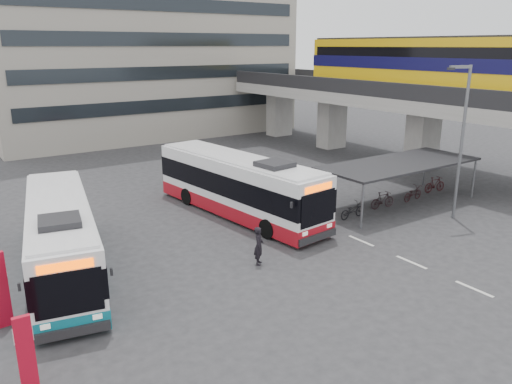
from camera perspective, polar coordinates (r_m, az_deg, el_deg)
ground at (r=23.07m, az=7.56°, el=-6.87°), size 120.00×120.00×0.00m
viaduct at (r=40.94m, az=16.11°, el=11.83°), size 8.00×32.00×9.68m
bike_shelter at (r=30.36m, az=15.90°, el=1.62°), size 10.00×4.00×2.54m
office_block at (r=55.61m, az=-13.56°, el=19.54°), size 30.00×15.00×25.00m
road_markings at (r=22.91m, az=17.34°, el=-7.67°), size 0.15×7.60×0.01m
bus_main at (r=27.43m, az=-2.05°, el=0.69°), size 3.85×12.11×3.52m
bus_teal at (r=21.89m, az=-21.38°, el=-4.93°), size 4.51×11.33×3.28m
pedestrian at (r=21.41m, az=0.33°, el=-6.16°), size 0.71×0.73×1.69m
lamp_post at (r=28.22m, az=22.39°, el=6.16°), size 1.40×0.55×8.13m
sign_totem_south at (r=15.29m, az=-24.82°, el=-16.35°), size 0.49×0.17×2.26m
sign_totem_mid at (r=18.71m, az=-27.24°, el=-9.84°), size 0.57×0.22×2.65m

